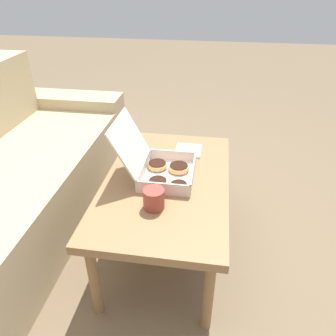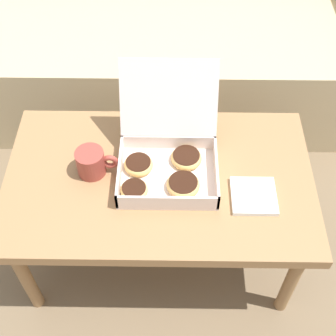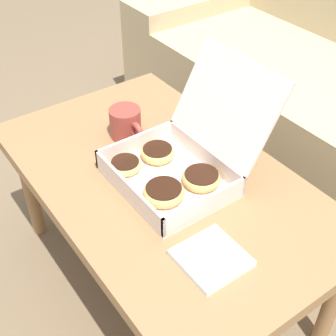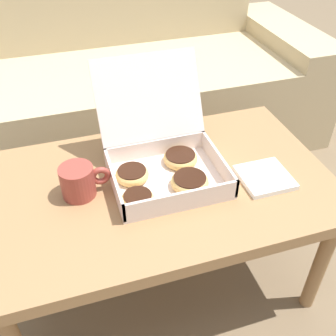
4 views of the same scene
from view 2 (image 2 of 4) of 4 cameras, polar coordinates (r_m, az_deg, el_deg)
ground_plane at (r=1.98m, az=-0.81°, el=-5.53°), size 12.00×12.00×0.00m
couch at (r=2.32m, az=-0.43°, el=15.15°), size 2.12×0.79×0.85m
coffee_table at (r=1.56m, az=-1.10°, el=-2.11°), size 1.01×0.60×0.45m
pastry_box at (r=1.50m, az=-0.15°, el=1.08°), size 0.32×0.38×0.29m
coffee_mug at (r=1.52m, az=-9.26°, el=0.68°), size 0.14×0.09×0.09m
napkin_stack at (r=1.49m, az=10.40°, el=-3.37°), size 0.14×0.14×0.02m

